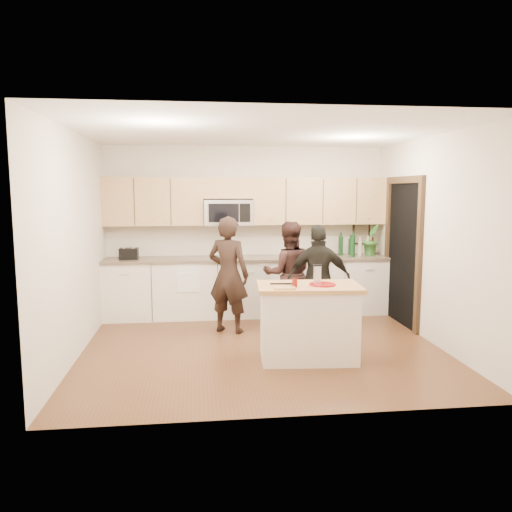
{
  "coord_description": "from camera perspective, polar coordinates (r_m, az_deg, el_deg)",
  "views": [
    {
      "loc": [
        -0.8,
        -6.14,
        2.0
      ],
      "look_at": [
        -0.03,
        0.35,
        1.13
      ],
      "focal_mm": 35.0,
      "sensor_mm": 36.0,
      "label": 1
    }
  ],
  "objects": [
    {
      "name": "upper_cabinetry",
      "position": [
        8.02,
        -0.78,
        6.41
      ],
      "size": [
        4.5,
        0.33,
        0.75
      ],
      "color": "tan",
      "rests_on": "ground"
    },
    {
      "name": "floor",
      "position": [
        6.51,
        0.66,
        -10.36
      ],
      "size": [
        4.5,
        4.5,
        0.0
      ],
      "primitive_type": "plane",
      "color": "#55321D",
      "rests_on": "ground"
    },
    {
      "name": "toaster",
      "position": [
        7.94,
        -14.32,
        0.26
      ],
      "size": [
        0.28,
        0.2,
        0.18
      ],
      "color": "black",
      "rests_on": "back_cabinetry"
    },
    {
      "name": "woman_left",
      "position": [
        7.01,
        -3.17,
        -2.15
      ],
      "size": [
        0.71,
        0.63,
        1.64
      ],
      "primitive_type": "imported",
      "rotation": [
        0.0,
        0.0,
        2.66
      ],
      "color": "black",
      "rests_on": "ground"
    },
    {
      "name": "back_cabinetry",
      "position": [
        8.02,
        -0.89,
        -3.46
      ],
      "size": [
        4.5,
        0.66,
        0.94
      ],
      "color": "silver",
      "rests_on": "ground"
    },
    {
      "name": "bottle_cluster",
      "position": [
        8.3,
        11.4,
        1.25
      ],
      "size": [
        0.6,
        0.36,
        0.41
      ],
      "color": "black",
      "rests_on": "back_cabinetry"
    },
    {
      "name": "microwave",
      "position": [
        7.96,
        -3.21,
        5.01
      ],
      "size": [
        0.76,
        0.41,
        0.4
      ],
      "color": "silver",
      "rests_on": "ground"
    },
    {
      "name": "island",
      "position": [
        5.97,
        6.0,
        -7.51
      ],
      "size": [
        1.25,
        0.79,
        0.9
      ],
      "rotation": [
        0.0,
        0.0,
        -0.08
      ],
      "color": "silver",
      "rests_on": "ground"
    },
    {
      "name": "knife",
      "position": [
        5.72,
        3.79,
        -3.36
      ],
      "size": [
        0.19,
        0.04,
        0.01
      ],
      "primitive_type": "cube",
      "rotation": [
        0.0,
        0.0,
        -0.08
      ],
      "color": "silver",
      "rests_on": "cutting_board"
    },
    {
      "name": "dish_towel",
      "position": [
        7.74,
        -7.77,
        -1.45
      ],
      "size": [
        0.34,
        0.6,
        0.48
      ],
      "color": "white",
      "rests_on": "ground"
    },
    {
      "name": "orchid",
      "position": [
        8.39,
        13.0,
        1.93
      ],
      "size": [
        0.37,
        0.38,
        0.54
      ],
      "primitive_type": "imported",
      "rotation": [
        0.0,
        0.0,
        0.92
      ],
      "color": "#3C7D32",
      "rests_on": "back_cabinetry"
    },
    {
      "name": "framed_picture",
      "position": [
        8.61,
        11.93,
        2.57
      ],
      "size": [
        0.3,
        0.03,
        0.38
      ],
      "color": "black",
      "rests_on": "ground"
    },
    {
      "name": "room_shell",
      "position": [
        6.2,
        0.69,
        5.05
      ],
      "size": [
        4.52,
        4.02,
        2.71
      ],
      "color": "beige",
      "rests_on": "ground"
    },
    {
      "name": "red_plate",
      "position": [
        5.88,
        7.61,
        -3.23
      ],
      "size": [
        0.31,
        0.31,
        0.02
      ],
      "primitive_type": "cylinder",
      "color": "maroon",
      "rests_on": "island"
    },
    {
      "name": "box_grater",
      "position": [
        5.87,
        7.01,
        -2.02
      ],
      "size": [
        0.1,
        0.05,
        0.22
      ],
      "color": "silver",
      "rests_on": "red_plate"
    },
    {
      "name": "woman_center",
      "position": [
        7.36,
        3.71,
        -2.06
      ],
      "size": [
        0.77,
        0.61,
        1.55
      ],
      "primitive_type": "imported",
      "rotation": [
        0.0,
        0.0,
        3.1
      ],
      "color": "black",
      "rests_on": "ground"
    },
    {
      "name": "drink_glass",
      "position": [
        5.71,
        4.45,
        -3.09
      ],
      "size": [
        0.06,
        0.06,
        0.09
      ],
      "primitive_type": "cylinder",
      "color": "maroon",
      "rests_on": "island"
    },
    {
      "name": "tongs",
      "position": [
        5.79,
        2.88,
        -3.18
      ],
      "size": [
        0.26,
        0.05,
        0.02
      ],
      "primitive_type": "cube",
      "rotation": [
        0.0,
        0.0,
        -0.08
      ],
      "color": "black",
      "rests_on": "cutting_board"
    },
    {
      "name": "woman_right",
      "position": [
        7.02,
        7.19,
        -2.67
      ],
      "size": [
        0.92,
        0.44,
        1.53
      ],
      "primitive_type": "imported",
      "rotation": [
        0.0,
        0.0,
        3.06
      ],
      "color": "black",
      "rests_on": "ground"
    },
    {
      "name": "doorway",
      "position": [
        7.71,
        16.45,
        0.96
      ],
      "size": [
        0.06,
        1.25,
        2.2
      ],
      "color": "black",
      "rests_on": "ground"
    },
    {
      "name": "cutting_board",
      "position": [
        5.64,
        3.23,
        -3.63
      ],
      "size": [
        0.26,
        0.2,
        0.02
      ],
      "primitive_type": "cube",
      "rotation": [
        0.0,
        0.0,
        -0.08
      ],
      "color": "tan",
      "rests_on": "island"
    }
  ]
}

